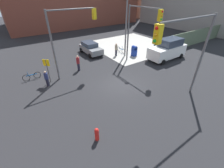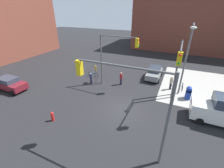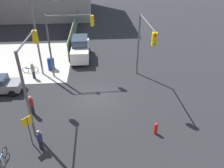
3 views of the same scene
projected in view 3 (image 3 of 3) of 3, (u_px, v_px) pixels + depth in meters
ground_plane at (97, 98)px, 19.96m from camera, size 120.00×120.00×0.00m
sidewalk_corner at (23, 60)px, 27.08m from camera, size 12.00×12.00×0.01m
construction_fence at (75, 26)px, 36.12m from camera, size 23.52×0.12×2.40m
traffic_signal_nw_corner at (30, 67)px, 15.03m from camera, size 4.86×0.36×6.50m
traffic_signal_se_corner at (144, 39)px, 19.76m from camera, size 6.07×0.36×6.50m
traffic_signal_ne_corner at (66, 34)px, 21.32m from camera, size 0.36×4.71×6.50m
street_lamp_corner at (39, 32)px, 21.67m from camera, size 0.56×2.68×8.00m
warning_sign_two_way at (28, 126)px, 14.19m from camera, size 0.48×0.48×2.40m
mailbox_blue at (51, 63)px, 24.56m from camera, size 0.56×0.64×1.43m
fire_hydrant at (156, 128)px, 15.71m from camera, size 0.26×0.26×0.94m
van_white_delivery at (80, 49)px, 27.02m from camera, size 5.40×2.32×2.62m
pedestrian_crossing at (40, 139)px, 14.31m from camera, size 0.36×0.36×1.57m
pedestrian_waiting at (32, 105)px, 17.42m from camera, size 0.36×0.36×1.77m
pedestrian_walking_north at (33, 71)px, 22.67m from camera, size 0.36×0.36×1.74m
bicycle_leaning_on_fence at (30, 70)px, 24.11m from camera, size 0.05×1.75×0.97m
bicycle_at_crosswalk at (2, 159)px, 13.54m from camera, size 1.75×0.05×0.97m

